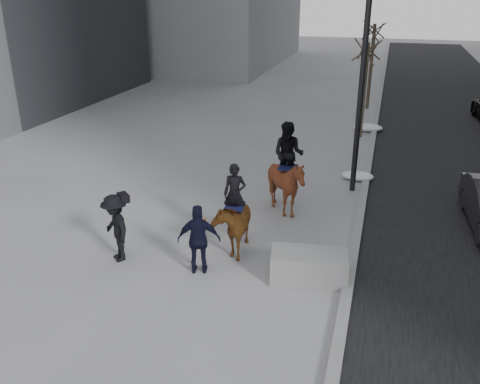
# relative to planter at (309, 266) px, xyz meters

# --- Properties ---
(ground) EXTENTS (120.00, 120.00, 0.00)m
(ground) POSITION_rel_planter_xyz_m (-2.06, 0.08, -0.35)
(ground) COLOR gray
(ground) RESTS_ON ground
(road) EXTENTS (8.00, 90.00, 0.01)m
(road) POSITION_rel_planter_xyz_m (4.94, 10.08, -0.35)
(road) COLOR black
(road) RESTS_ON ground
(curb) EXTENTS (0.25, 90.00, 0.12)m
(curb) POSITION_rel_planter_xyz_m (0.94, 10.08, -0.29)
(curb) COLOR gray
(curb) RESTS_ON ground
(planter) EXTENTS (1.88, 1.14, 0.71)m
(planter) POSITION_rel_planter_xyz_m (0.00, 0.00, 0.00)
(planter) COLOR gray
(planter) RESTS_ON ground
(tree_near) EXTENTS (1.20, 1.20, 4.65)m
(tree_near) POSITION_rel_planter_xyz_m (0.34, 12.74, 1.97)
(tree_near) COLOR #3A2D22
(tree_near) RESTS_ON ground
(tree_far) EXTENTS (1.20, 1.20, 5.05)m
(tree_far) POSITION_rel_planter_xyz_m (0.34, 18.72, 2.17)
(tree_far) COLOR #34291F
(tree_far) RESTS_ON ground
(mounted_left) EXTENTS (1.04, 1.89, 2.32)m
(mounted_left) POSITION_rel_planter_xyz_m (-2.13, 0.92, 0.51)
(mounted_left) COLOR #4B2A0F
(mounted_left) RESTS_ON ground
(mounted_right) EXTENTS (1.60, 1.78, 2.82)m
(mounted_right) POSITION_rel_planter_xyz_m (-1.26, 3.53, 0.78)
(mounted_right) COLOR #4C260F
(mounted_right) RESTS_ON ground
(feeder) EXTENTS (1.11, 0.99, 1.75)m
(feeder) POSITION_rel_planter_xyz_m (-2.59, -0.39, 0.52)
(feeder) COLOR black
(feeder) RESTS_ON ground
(camera_crew) EXTENTS (1.28, 1.25, 1.75)m
(camera_crew) POSITION_rel_planter_xyz_m (-4.79, -0.40, 0.53)
(camera_crew) COLOR black
(camera_crew) RESTS_ON ground
(lamppost) EXTENTS (0.25, 2.34, 9.09)m
(lamppost) POSITION_rel_planter_xyz_m (0.54, 5.82, 4.64)
(lamppost) COLOR black
(lamppost) RESTS_ON ground
(snow_piles) EXTENTS (1.37, 7.54, 0.35)m
(snow_piles) POSITION_rel_planter_xyz_m (0.64, 11.42, -0.19)
(snow_piles) COLOR white
(snow_piles) RESTS_ON ground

